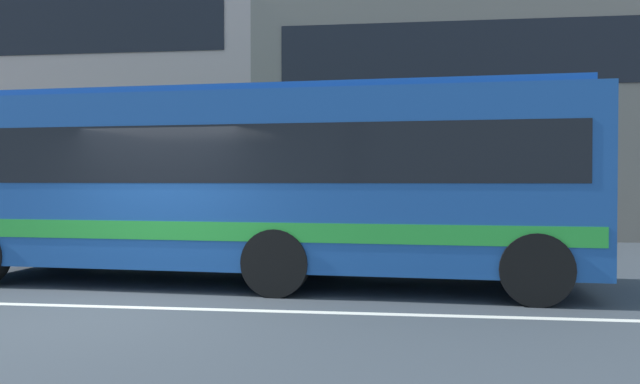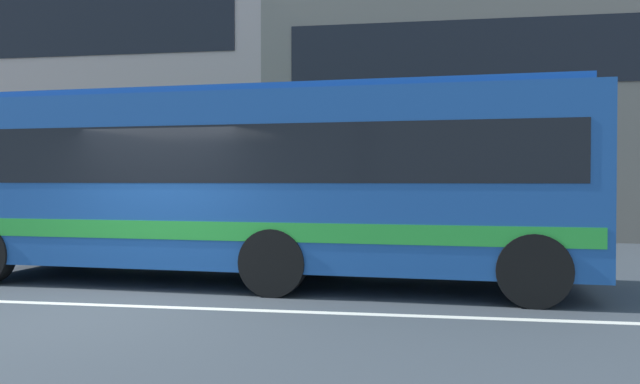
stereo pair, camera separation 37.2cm
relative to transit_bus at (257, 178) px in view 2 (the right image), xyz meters
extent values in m
plane|color=#363D44|center=(-1.24, -2.23, -1.74)|extent=(160.00, 160.00, 0.00)
cube|color=silver|center=(-1.24, -2.23, -1.74)|extent=(60.00, 0.16, 0.01)
cube|color=#235B22|center=(-2.99, 3.52, -1.37)|extent=(14.06, 1.10, 0.75)
cube|color=#C4A9A0|center=(-11.90, 11.93, 4.02)|extent=(19.86, 8.20, 11.52)
cube|color=gray|center=(9.58, 11.93, 2.79)|extent=(23.11, 8.20, 9.06)
cube|color=#1B4B95|center=(0.00, 0.00, -0.05)|extent=(10.72, 3.18, 2.69)
cube|color=black|center=(0.00, 0.00, 0.36)|extent=(10.09, 3.16, 0.86)
cube|color=green|center=(0.00, 0.00, -0.79)|extent=(10.51, 3.19, 0.28)
cube|color=#16489B|center=(0.00, 0.00, 1.36)|extent=(10.27, 2.75, 0.12)
cylinder|color=black|center=(-4.21, 1.43, -1.24)|extent=(1.02, 0.34, 1.00)
cylinder|color=black|center=(0.57, -1.21, -1.24)|extent=(1.02, 0.34, 1.00)
cylinder|color=black|center=(0.71, 1.13, -1.24)|extent=(1.02, 0.34, 1.00)
cylinder|color=black|center=(4.21, -1.43, -1.24)|extent=(1.02, 0.34, 1.00)
cylinder|color=black|center=(4.36, 0.91, -1.24)|extent=(1.02, 0.34, 1.00)
camera|label=1|loc=(2.38, -10.27, -0.02)|focal=35.46mm
camera|label=2|loc=(2.75, -10.22, -0.02)|focal=35.46mm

